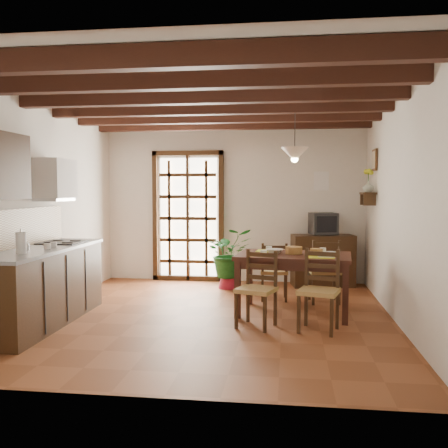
% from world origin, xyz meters
% --- Properties ---
extents(ground_plane, '(5.00, 5.00, 0.00)m').
position_xyz_m(ground_plane, '(0.00, 0.00, 0.00)').
color(ground_plane, brown).
extents(room_shell, '(4.52, 5.02, 2.81)m').
position_xyz_m(room_shell, '(0.00, 0.00, 1.82)').
color(room_shell, silver).
rests_on(room_shell, ground_plane).
extents(ceiling_beams, '(4.50, 4.34, 0.20)m').
position_xyz_m(ceiling_beams, '(0.00, 0.00, 2.69)').
color(ceiling_beams, black).
rests_on(ceiling_beams, room_shell).
extents(french_door, '(1.26, 0.11, 2.32)m').
position_xyz_m(french_door, '(-0.80, 2.45, 1.18)').
color(french_door, white).
rests_on(french_door, ground_plane).
extents(kitchen_counter, '(0.64, 2.25, 1.38)m').
position_xyz_m(kitchen_counter, '(-1.96, -0.60, 0.47)').
color(kitchen_counter, '#311E0F').
rests_on(kitchen_counter, ground_plane).
extents(range_hood, '(0.38, 0.60, 0.54)m').
position_xyz_m(range_hood, '(-2.05, -0.05, 1.73)').
color(range_hood, white).
rests_on(range_hood, room_shell).
extents(counter_items, '(0.50, 1.43, 0.25)m').
position_xyz_m(counter_items, '(-1.95, -0.51, 0.96)').
color(counter_items, black).
rests_on(counter_items, kitchen_counter).
extents(dining_table, '(1.53, 1.07, 0.78)m').
position_xyz_m(dining_table, '(1.02, 0.29, 0.68)').
color(dining_table, '#381A12').
rests_on(dining_table, ground_plane).
extents(chair_near_left, '(0.52, 0.51, 0.89)m').
position_xyz_m(chair_near_left, '(0.59, -0.40, 0.28)').
color(chair_near_left, '#A68146').
rests_on(chair_near_left, ground_plane).
extents(chair_near_right, '(0.52, 0.51, 0.92)m').
position_xyz_m(chair_near_right, '(1.30, -0.48, 0.29)').
color(chair_near_right, '#A68146').
rests_on(chair_near_right, ground_plane).
extents(chair_far_left, '(0.41, 0.39, 0.85)m').
position_xyz_m(chair_far_left, '(0.75, 1.06, 0.27)').
color(chair_far_left, '#A68146').
rests_on(chair_far_left, ground_plane).
extents(chair_far_right, '(0.46, 0.45, 0.91)m').
position_xyz_m(chair_far_right, '(1.46, 0.98, 0.28)').
color(chair_far_right, '#A68146').
rests_on(chair_far_right, ground_plane).
extents(table_setting, '(1.04, 0.70, 0.10)m').
position_xyz_m(table_setting, '(1.02, 0.29, 0.83)').
color(table_setting, yellow).
rests_on(table_setting, dining_table).
extents(table_bowl, '(0.27, 0.27, 0.05)m').
position_xyz_m(table_bowl, '(0.77, 0.37, 0.80)').
color(table_bowl, white).
rests_on(table_bowl, dining_table).
extents(sideboard, '(1.07, 0.62, 0.85)m').
position_xyz_m(sideboard, '(1.52, 2.23, 0.43)').
color(sideboard, '#311E0F').
rests_on(sideboard, ground_plane).
extents(crt_tv, '(0.49, 0.46, 0.35)m').
position_xyz_m(crt_tv, '(1.52, 2.22, 1.04)').
color(crt_tv, black).
rests_on(crt_tv, sideboard).
extents(fuse_box, '(0.25, 0.03, 0.32)m').
position_xyz_m(fuse_box, '(1.50, 2.48, 1.75)').
color(fuse_box, white).
rests_on(fuse_box, room_shell).
extents(plant_pot, '(0.35, 0.35, 0.22)m').
position_xyz_m(plant_pot, '(0.00, 1.83, 0.11)').
color(plant_pot, maroon).
rests_on(plant_pot, ground_plane).
extents(potted_plant, '(2.32, 2.17, 2.09)m').
position_xyz_m(potted_plant, '(0.00, 1.83, 0.57)').
color(potted_plant, '#144C19').
rests_on(potted_plant, ground_plane).
extents(wall_shelf, '(0.20, 0.42, 0.20)m').
position_xyz_m(wall_shelf, '(2.14, 1.60, 1.51)').
color(wall_shelf, '#311E0F').
rests_on(wall_shelf, room_shell).
extents(shelf_vase, '(0.15, 0.15, 0.15)m').
position_xyz_m(shelf_vase, '(2.14, 1.60, 1.65)').
color(shelf_vase, '#B2BFB2').
rests_on(shelf_vase, wall_shelf).
extents(shelf_flowers, '(0.14, 0.14, 0.36)m').
position_xyz_m(shelf_flowers, '(2.14, 1.60, 1.86)').
color(shelf_flowers, yellow).
rests_on(shelf_flowers, shelf_vase).
extents(framed_picture, '(0.03, 0.32, 0.32)m').
position_xyz_m(framed_picture, '(2.22, 1.60, 2.05)').
color(framed_picture, brown).
rests_on(framed_picture, room_shell).
extents(pendant_lamp, '(0.36, 0.36, 0.84)m').
position_xyz_m(pendant_lamp, '(1.02, 0.39, 2.08)').
color(pendant_lamp, black).
rests_on(pendant_lamp, room_shell).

